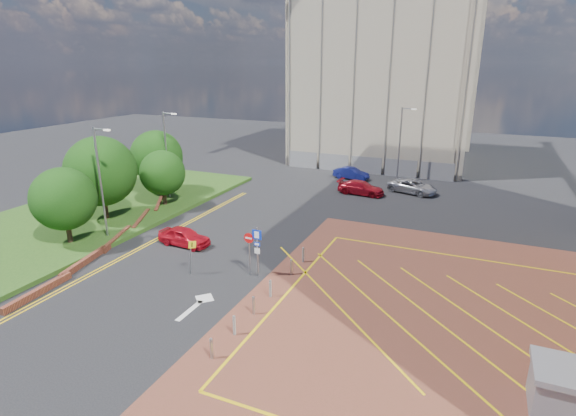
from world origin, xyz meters
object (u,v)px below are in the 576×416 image
Objects in this scene: tree_a at (64,199)px; car_red_left at (184,236)px; lamp_left_near at (101,178)px; car_silver_back at (412,186)px; warning_sign at (191,253)px; lamp_left_far at (167,152)px; sign_cluster at (254,246)px; tree_d at (157,157)px; tree_c at (162,173)px; lamp_back at (401,142)px; car_blue_back at (351,173)px; car_red_back at (361,188)px; tree_b at (101,171)px.

tree_a reaches higher than car_red_left.
tree_a is 2.80m from lamp_left_near.
warning_sign is at bearing 175.09° from car_silver_back.
lamp_left_far is 18.58m from sign_cluster.
tree_a is at bearing -176.06° from sign_cluster.
tree_d is 1.56× the size of car_red_left.
car_silver_back is (5.98, 22.71, -1.27)m from sign_cluster.
tree_c is 25.19m from lamp_back.
warning_sign is 27.21m from car_blue_back.
lamp_left_far reaches higher than sign_cluster.
tree_c is at bearing 153.95° from car_blue_back.
tree_a is 1.69× the size of sign_cluster.
lamp_left_far is 1.00× the size of lamp_back.
car_red_left is at bearing 159.39° from car_red_back.
tree_d is (-1.00, 8.00, -0.37)m from tree_b.
car_red_left is at bearing -113.37° from lamp_back.
sign_cluster is 1.43× the size of warning_sign.
car_silver_back is at bearing -56.93° from car_red_back.
tree_c is at bearing 130.59° from car_red_back.
lamp_left_near reaches higher than warning_sign.
tree_b is at bearing 157.04° from car_blue_back.
car_red_left reaches higher than car_blue_back.
tree_d is 25.36m from car_silver_back.
tree_c is at bearing 141.65° from car_silver_back.
lamp_left_far is at bearing 136.41° from car_silver_back.
lamp_left_near is (4.08, -11.00, 0.79)m from tree_d.
tree_a is 8.61m from car_red_left.
warning_sign is at bearing -1.82° from tree_a.
sign_cluster is (12.72, -1.02, -2.71)m from lamp_left_near.
lamp_back reaches higher than tree_a.
tree_d reaches higher than tree_c.
tree_c is 1.53× the size of sign_cluster.
lamp_left_far is (2.08, -1.00, 0.79)m from tree_d.
sign_cluster is at bearing -36.82° from lamp_left_far.
warning_sign is at bearing -160.12° from sign_cluster.
warning_sign is 0.46× the size of car_silver_back.
lamp_back is (17.58, 18.00, 1.17)m from tree_c.
car_blue_back is at bearing 47.47° from lamp_left_far.
tree_b is 8.07m from tree_d.
car_red_left is (-3.22, 3.67, -0.76)m from warning_sign.
car_blue_back is at bearing 56.11° from tree_b.
lamp_back reaches higher than tree_d.
lamp_back is 6.33m from car_blue_back.
sign_cluster reaches higher than warning_sign.
car_silver_back is (7.17, -3.05, 0.02)m from car_blue_back.
car_silver_back is at bearing 49.45° from tree_a.
tree_c is at bearing -65.29° from lamp_left_far.
tree_c is at bearing 146.84° from sign_cluster.
warning_sign is 22.10m from car_red_back.
lamp_left_far reaches higher than tree_a.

